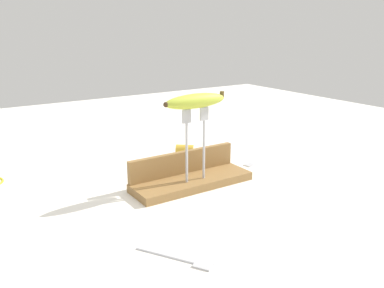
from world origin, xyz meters
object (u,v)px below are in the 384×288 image
object	(u,v)px
fork_fallen_near	(184,260)
banana_raised_center	(196,101)
fork_stand_center	(195,138)
fork_fallen_far	(258,161)
banana_chunk_near	(185,151)

from	to	relation	value
fork_fallen_near	banana_raised_center	bearing A→B (deg)	52.77
fork_stand_center	fork_fallen_near	xyz separation A→B (m)	(-0.23, -0.30, -0.14)
banana_raised_center	fork_fallen_far	xyz separation A→B (m)	(0.29, 0.07, -0.24)
fork_fallen_far	banana_chunk_near	size ratio (longest dim) A/B	2.28
banana_raised_center	fork_stand_center	bearing A→B (deg)	1.56
banana_chunk_near	fork_fallen_far	bearing A→B (deg)	-47.00
fork_stand_center	banana_chunk_near	size ratio (longest dim) A/B	2.75
fork_stand_center	banana_raised_center	bearing A→B (deg)	-178.44
fork_fallen_near	banana_chunk_near	world-z (taller)	banana_chunk_near
banana_raised_center	banana_chunk_near	xyz separation A→B (m)	(0.13, 0.25, -0.22)
banana_raised_center	fork_fallen_far	distance (m)	0.39
banana_raised_center	banana_chunk_near	size ratio (longest dim) A/B	2.63
fork_stand_center	fork_fallen_near	distance (m)	0.40
fork_stand_center	banana_raised_center	world-z (taller)	banana_raised_center
fork_fallen_near	fork_fallen_far	world-z (taller)	same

